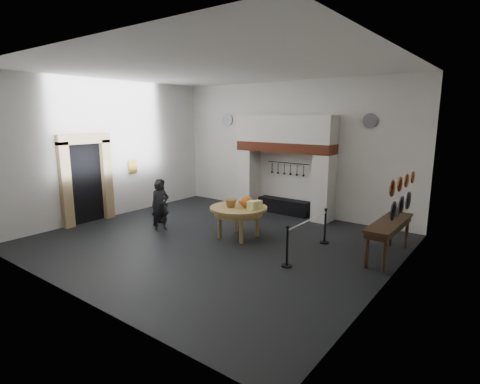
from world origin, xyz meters
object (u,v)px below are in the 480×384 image
Objects in this scene: work_table at (239,208)px; barrier_post_near at (287,248)px; iron_range at (284,206)px; side_table at (390,222)px; barrier_post_far at (325,227)px; visitor_near at (160,206)px; visitor_far at (161,202)px.

barrier_post_near is at bearing -25.44° from work_table.
side_table is at bearing -27.46° from iron_range.
side_table is at bearing -1.97° from barrier_post_far.
barrier_post_near is (2.14, -1.02, -0.39)m from work_table.
visitor_near is 1.02× the size of visitor_far.
visitor_far is 6.61m from side_table.
iron_range is 4.24m from visitor_far.
visitor_far reaches higher than barrier_post_near.
work_table is 3.89m from side_table.
barrier_post_far is (2.46, -2.07, 0.20)m from iron_range.
barrier_post_near is (4.43, -0.20, -0.28)m from visitor_near.
visitor_far is 0.65× the size of side_table.
visitor_near is at bearing -116.96° from iron_range.
iron_range is 1.32× the size of visitor_far.
visitor_far is at bearing 69.41° from visitor_near.
side_table and barrier_post_near have the same top height.
barrier_post_far reaches higher than work_table.
visitor_near is 4.79m from barrier_post_far.
barrier_post_near is (-1.64, -1.94, -0.42)m from side_table.
barrier_post_near is at bearing -90.00° from barrier_post_far.
iron_range is 1.20× the size of work_table.
barrier_post_near reaches higher than iron_range.
work_table is 2.38m from barrier_post_far.
barrier_post_far is at bearing -91.11° from visitor_far.
visitor_near is 4.44m from barrier_post_near.
barrier_post_near is (2.46, -4.07, 0.20)m from iron_range.
work_table is at bearing -45.92° from visitor_near.
iron_range is at bearing 121.09° from barrier_post_near.
visitor_near reaches higher than visitor_far.
visitor_far reaches higher than iron_range.
side_table is 2.44× the size of barrier_post_near.
side_table is 1.70m from barrier_post_far.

